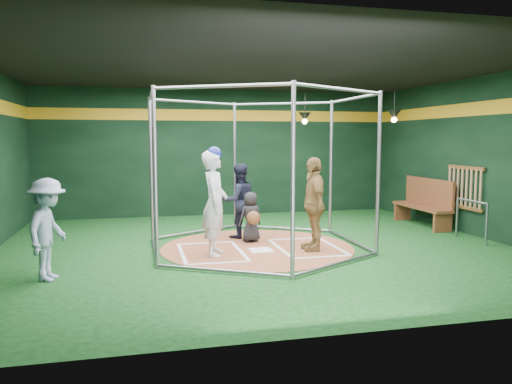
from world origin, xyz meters
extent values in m
cube|color=#0C3510|center=(0.00, 0.00, -0.01)|extent=(10.00, 9.00, 0.02)
cube|color=black|center=(0.00, 0.00, 3.50)|extent=(10.00, 9.00, 0.02)
cube|color=black|center=(0.00, 4.50, 1.75)|extent=(10.00, 0.10, 3.50)
cube|color=black|center=(0.00, -4.50, 1.75)|extent=(10.00, 0.10, 3.50)
cube|color=black|center=(5.00, 0.00, 1.75)|extent=(0.10, 9.00, 3.50)
cube|color=gold|center=(0.00, 4.47, 2.80)|extent=(10.00, 0.01, 0.30)
cube|color=gold|center=(4.97, 0.00, 2.80)|extent=(0.01, 9.00, 0.30)
cylinder|color=#985437|center=(0.00, 0.00, 0.01)|extent=(3.80, 3.80, 0.01)
cube|color=white|center=(0.00, -0.30, 0.02)|extent=(0.43, 0.43, 0.01)
cube|color=white|center=(-0.95, 0.60, 0.02)|extent=(1.10, 0.07, 0.01)
cube|color=white|center=(-0.95, -1.10, 0.02)|extent=(1.10, 0.07, 0.01)
cube|color=white|center=(-1.50, -0.25, 0.02)|extent=(0.07, 1.70, 0.01)
cube|color=white|center=(-0.40, -0.25, 0.02)|extent=(0.07, 1.70, 0.01)
cube|color=white|center=(0.95, 0.60, 0.02)|extent=(1.10, 0.07, 0.01)
cube|color=white|center=(0.95, -1.10, 0.02)|extent=(1.10, 0.07, 0.01)
cube|color=white|center=(0.40, -0.25, 0.02)|extent=(0.07, 1.70, 0.01)
cube|color=white|center=(1.50, -0.25, 0.02)|extent=(0.07, 1.70, 0.01)
cylinder|color=gray|center=(1.99, 1.15, 1.50)|extent=(0.07, 0.07, 3.00)
cylinder|color=gray|center=(0.00, 2.30, 1.50)|extent=(0.07, 0.07, 3.00)
cylinder|color=gray|center=(-1.99, 1.15, 1.50)|extent=(0.07, 0.07, 3.00)
cylinder|color=gray|center=(-1.99, -1.15, 1.50)|extent=(0.07, 0.07, 3.00)
cylinder|color=gray|center=(0.00, -2.30, 1.50)|extent=(0.07, 0.07, 3.00)
cylinder|color=gray|center=(1.99, -1.15, 1.50)|extent=(0.07, 0.07, 3.00)
cylinder|color=gray|center=(1.00, 1.72, 2.95)|extent=(2.02, 1.20, 0.06)
cylinder|color=gray|center=(1.00, 1.72, 0.05)|extent=(2.02, 1.20, 0.06)
cylinder|color=gray|center=(-1.00, 1.72, 2.95)|extent=(2.02, 1.20, 0.06)
cylinder|color=gray|center=(-1.00, 1.72, 0.05)|extent=(2.02, 1.20, 0.06)
cylinder|color=gray|center=(-1.99, 0.00, 2.95)|extent=(0.06, 2.30, 0.06)
cylinder|color=gray|center=(-1.99, 0.00, 0.05)|extent=(0.06, 2.30, 0.06)
cylinder|color=gray|center=(-1.00, -1.73, 2.95)|extent=(2.02, 1.20, 0.06)
cylinder|color=gray|center=(-1.00, -1.73, 0.05)|extent=(2.02, 1.20, 0.06)
cylinder|color=gray|center=(1.00, -1.73, 2.95)|extent=(2.02, 1.20, 0.06)
cylinder|color=gray|center=(1.00, -1.73, 0.05)|extent=(2.02, 1.20, 0.06)
cylinder|color=gray|center=(1.99, 0.00, 2.95)|extent=(0.06, 2.30, 0.06)
cylinder|color=gray|center=(1.99, 0.00, 0.05)|extent=(0.06, 2.30, 0.06)
cube|color=brown|center=(4.94, 0.40, 1.50)|extent=(0.05, 1.25, 0.08)
cube|color=brown|center=(4.94, 0.40, 0.60)|extent=(0.05, 1.25, 0.08)
cylinder|color=tan|center=(4.92, -0.15, 1.05)|extent=(0.06, 0.06, 0.85)
cylinder|color=tan|center=(4.92, 0.01, 1.05)|extent=(0.06, 0.06, 0.85)
cylinder|color=tan|center=(4.92, 0.16, 1.05)|extent=(0.06, 0.06, 0.85)
cylinder|color=tan|center=(4.92, 0.32, 1.05)|extent=(0.06, 0.06, 0.85)
cylinder|color=tan|center=(4.92, 0.48, 1.05)|extent=(0.06, 0.06, 0.85)
cylinder|color=tan|center=(4.92, 0.64, 1.05)|extent=(0.06, 0.06, 0.85)
cylinder|color=tan|center=(4.92, 0.79, 1.05)|extent=(0.06, 0.06, 0.85)
cylinder|color=tan|center=(4.92, 0.95, 1.05)|extent=(0.06, 0.06, 0.85)
cone|color=black|center=(2.20, 3.60, 2.75)|extent=(0.34, 0.34, 0.22)
sphere|color=#FFD899|center=(2.20, 3.60, 2.62)|extent=(0.14, 0.14, 0.14)
cylinder|color=black|center=(2.20, 3.60, 3.10)|extent=(0.02, 0.02, 0.70)
cone|color=black|center=(4.00, 2.00, 2.75)|extent=(0.34, 0.34, 0.22)
sphere|color=#FFD899|center=(4.00, 2.00, 2.62)|extent=(0.14, 0.14, 0.14)
cylinder|color=black|center=(4.00, 2.00, 3.10)|extent=(0.02, 0.02, 0.70)
imported|color=silver|center=(-0.91, -0.46, 0.97)|extent=(0.62, 0.79, 1.93)
sphere|color=navy|center=(-0.91, -0.46, 1.88)|extent=(0.26, 0.26, 0.26)
imported|color=tan|center=(1.00, -0.47, 0.91)|extent=(0.53, 1.08, 1.79)
imported|color=black|center=(0.00, 0.57, 0.53)|extent=(0.57, 0.44, 1.04)
sphere|color=brown|center=(0.00, 0.32, 0.55)|extent=(0.28, 0.28, 0.28)
imported|color=black|center=(-0.15, 1.06, 0.81)|extent=(0.90, 0.78, 1.60)
imported|color=#91A4C0|center=(-3.61, -1.46, 0.78)|extent=(0.81, 1.12, 1.56)
cube|color=brown|center=(4.55, 1.52, 0.47)|extent=(0.47, 2.02, 0.07)
cube|color=brown|center=(4.74, 1.52, 0.84)|extent=(0.07, 2.02, 0.67)
cube|color=brown|center=(4.55, 0.62, 0.22)|extent=(0.45, 0.09, 0.45)
cube|color=brown|center=(4.55, 2.42, 0.22)|extent=(0.45, 0.09, 0.45)
cylinder|color=gray|center=(4.55, -0.86, 0.43)|extent=(0.05, 0.05, 0.86)
cylinder|color=gray|center=(4.55, 0.10, 0.43)|extent=(0.05, 0.05, 0.86)
cylinder|color=gray|center=(4.55, -0.38, 0.85)|extent=(0.05, 0.96, 0.05)
camera|label=1|loc=(-2.27, -9.42, 2.14)|focal=35.00mm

